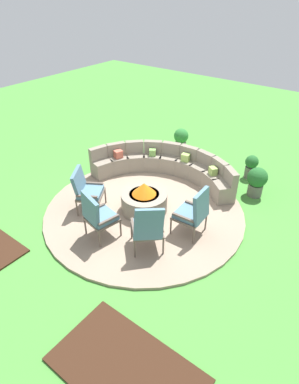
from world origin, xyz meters
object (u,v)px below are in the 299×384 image
lounge_chair_front_right (98,215)px  lounge_chair_back_right (194,212)px  curved_stone_bench (166,167)px  lounge_chair_back_left (148,227)px  potted_plant_0 (251,166)px  potted_plant_1 (181,139)px  fire_pit (144,200)px  lounge_chair_front_left (86,189)px  potted_plant_2 (257,181)px

lounge_chair_front_right → lounge_chair_back_right: size_ratio=1.04×
curved_stone_bench → lounge_chair_back_right: bearing=-41.3°
curved_stone_bench → lounge_chair_front_right: bearing=-83.9°
lounge_chair_back_left → potted_plant_0: (0.46, 3.97, -0.26)m
potted_plant_1 → fire_pit: bearing=-71.7°
lounge_chair_front_left → potted_plant_2: size_ratio=1.37×
potted_plant_1 → potted_plant_2: bearing=-18.8°
fire_pit → potted_plant_1: (-1.06, 3.20, 0.08)m
lounge_chair_front_left → potted_plant_1: size_ratio=1.40×
fire_pit → lounge_chair_front_left: bearing=-144.5°
lounge_chair_back_left → potted_plant_0: bearing=37.2°
lounge_chair_front_left → potted_plant_1: bearing=149.2°
fire_pit → curved_stone_bench: 1.59m
lounge_chair_back_right → potted_plant_1: size_ratio=1.47×
fire_pit → potted_plant_1: 3.37m
lounge_chair_front_left → potted_plant_0: lounge_chair_front_left is taller
lounge_chair_front_left → lounge_chair_back_left: (1.92, -0.23, 0.01)m
lounge_chair_back_left → potted_plant_2: size_ratio=1.45×
fire_pit → potted_plant_1: fire_pit is taller
fire_pit → lounge_chair_front_right: lounge_chair_front_right is taller
lounge_chair_front_right → potted_plant_1: (-0.90, 4.50, -0.21)m
fire_pit → lounge_chair_front_right: 1.34m
fire_pit → potted_plant_0: (1.32, 2.98, 0.02)m
lounge_chair_front_right → curved_stone_bench: bearing=107.8°
lounge_chair_back_right → fire_pit: bearing=85.7°
fire_pit → potted_plant_2: fire_pit is taller
lounge_chair_front_left → potted_plant_2: 4.12m
curved_stone_bench → lounge_chair_front_left: bearing=-104.7°
lounge_chair_front_right → lounge_chair_back_left: lounge_chair_front_right is taller
potted_plant_0 → potted_plant_2: 0.87m
potted_plant_2 → fire_pit: bearing=-128.2°
fire_pit → lounge_chair_back_left: 1.34m
lounge_chair_back_right → potted_plant_2: (0.45, 2.28, -0.20)m
lounge_chair_front_right → potted_plant_0: bearing=82.6°
lounge_chair_back_right → potted_plant_0: 3.03m
curved_stone_bench → potted_plant_1: (-0.60, 1.68, 0.04)m
lounge_chair_front_left → lounge_chair_front_right: (0.90, -0.54, 0.02)m
lounge_chair_back_right → potted_plant_2: size_ratio=1.44×
curved_stone_bench → lounge_chair_back_left: 2.84m
lounge_chair_front_left → lounge_chair_back_right: size_ratio=0.95×
lounge_chair_back_left → lounge_chair_back_right: size_ratio=1.00×
lounge_chair_front_right → potted_plant_2: (1.92, 3.53, -0.20)m
lounge_chair_back_left → potted_plant_2: 3.36m
lounge_chair_front_left → potted_plant_2: (2.82, 2.99, -0.18)m
potted_plant_1 → lounge_chair_front_right: bearing=-78.7°
lounge_chair_back_left → lounge_chair_front_right: bearing=150.6°
lounge_chair_front_left → lounge_chair_back_right: 2.47m
lounge_chair_back_right → potted_plant_2: 2.33m
fire_pit → lounge_chair_front_left: lounge_chair_front_left is taller
potted_plant_0 → potted_plant_2: bearing=-59.0°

